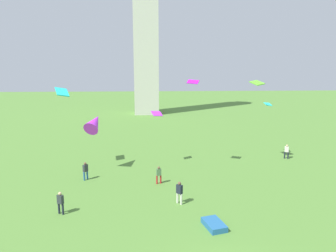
# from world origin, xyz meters

# --- Properties ---
(monument_obelisk) EXTENTS (5.28, 5.28, 46.86)m
(monument_obelisk) POSITION_xyz_m (-4.51, 55.71, 23.43)
(monument_obelisk) COLOR beige
(monument_obelisk) RESTS_ON ground_plane
(person_0) EXTENTS (0.51, 0.52, 1.78)m
(person_0) POSITION_xyz_m (-1.69, 9.08, 1.01)
(person_0) COLOR silver
(person_0) RESTS_ON ground_plane
(person_1) EXTENTS (0.50, 0.43, 1.65)m
(person_1) POSITION_xyz_m (11.65, 20.02, 0.94)
(person_1) COLOR #1E2333
(person_1) RESTS_ON ground_plane
(person_2) EXTENTS (0.49, 0.33, 1.60)m
(person_2) POSITION_xyz_m (-3.14, 13.30, 0.91)
(person_2) COLOR red
(person_2) RESTS_ON ground_plane
(person_3) EXTENTS (0.50, 0.43, 1.66)m
(person_3) POSITION_xyz_m (-10.27, 7.94, 0.94)
(person_3) COLOR #1E2333
(person_3) RESTS_ON ground_plane
(person_4) EXTENTS (0.46, 0.51, 1.70)m
(person_4) POSITION_xyz_m (-9.88, 14.65, 0.96)
(person_4) COLOR #235693
(person_4) RESTS_ON ground_plane
(kite_flying_0) EXTENTS (1.36, 1.59, 0.51)m
(kite_flying_0) POSITION_xyz_m (7.13, 18.18, 8.72)
(kite_flying_0) COLOR #64C72B
(kite_flying_1) EXTENTS (1.67, 1.99, 0.93)m
(kite_flying_1) POSITION_xyz_m (-12.48, 17.96, 7.91)
(kite_flying_1) COLOR #22D2CD
(kite_flying_2) EXTENTS (1.29, 1.06, 0.42)m
(kite_flying_2) POSITION_xyz_m (0.31, 16.72, 8.92)
(kite_flying_2) COLOR #CC17F1
(kite_flying_3) EXTENTS (0.72, 1.00, 0.32)m
(kite_flying_3) POSITION_xyz_m (9.31, 20.47, 6.24)
(kite_flying_3) COLOR #22DCDA
(kite_flying_4) EXTENTS (2.09, 2.81, 2.28)m
(kite_flying_4) POSITION_xyz_m (-9.31, 17.20, 4.95)
(kite_flying_4) COLOR #C32EED
(kite_flying_5) EXTENTS (1.28, 1.16, 0.56)m
(kite_flying_5) POSITION_xyz_m (-3.15, 18.51, 5.58)
(kite_flying_5) COLOR #C936EF
(kite_bundle_0) EXTENTS (1.52, 2.01, 0.38)m
(kite_bundle_0) POSITION_xyz_m (0.23, 5.46, 0.19)
(kite_bundle_0) COLOR #256199
(kite_bundle_0) RESTS_ON ground_plane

